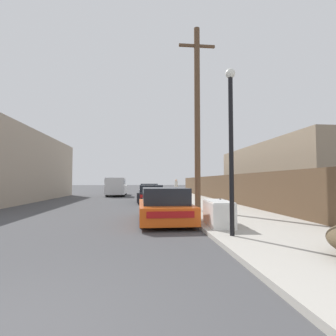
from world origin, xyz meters
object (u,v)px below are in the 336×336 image
parked_sports_car_red (164,206)px  utility_pole (197,115)px  pedestrian (176,187)px  discarded_fridge (218,213)px  street_lamp (231,137)px  car_parked_mid (152,194)px  car_parked_far (149,191)px  pickup_truck (116,187)px

parked_sports_car_red → utility_pole: bearing=53.8°
pedestrian → discarded_fridge: bearing=-93.6°
discarded_fridge → parked_sports_car_red: 2.29m
street_lamp → discarded_fridge: bearing=86.0°
discarded_fridge → parked_sports_car_red: parked_sports_car_red is taller
utility_pole → pedestrian: utility_pole is taller
parked_sports_car_red → car_parked_mid: (-0.12, 9.11, 0.01)m
utility_pole → pedestrian: (1.03, 15.92, -3.80)m
parked_sports_car_red → car_parked_far: car_parked_far is taller
street_lamp → car_parked_far: bearing=95.1°
car_parked_far → pickup_truck: size_ratio=0.70×
car_parked_mid → utility_pole: 7.99m
utility_pole → street_lamp: utility_pole is taller
pickup_truck → utility_pole: utility_pole is taller
discarded_fridge → car_parked_far: bearing=99.8°
utility_pole → pedestrian: size_ratio=5.47×
discarded_fridge → pedestrian: size_ratio=1.11×
parked_sports_car_red → street_lamp: street_lamp is taller
pickup_truck → pedestrian: size_ratio=3.58×
car_parked_mid → pedestrian: 9.86m
discarded_fridge → pickup_truck: bearing=108.4°
parked_sports_car_red → street_lamp: bearing=-65.8°
utility_pole → pedestrian: bearing=86.3°
parked_sports_car_red → pedestrian: size_ratio=2.66×
parked_sports_car_red → utility_pole: 5.25m
discarded_fridge → utility_pole: utility_pole is taller
parked_sports_car_red → utility_pole: size_ratio=0.49×
pickup_truck → street_lamp: 21.95m
parked_sports_car_red → street_lamp: 4.15m
car_parked_far → pickup_truck: 4.34m
parked_sports_car_red → pickup_truck: pickup_truck is taller
parked_sports_car_red → car_parked_far: (-0.16, 15.34, 0.04)m
discarded_fridge → car_parked_mid: car_parked_mid is taller
utility_pole → street_lamp: 6.19m
car_parked_mid → utility_pole: size_ratio=0.47×
street_lamp → pedestrian: 21.86m
discarded_fridge → utility_pole: bearing=90.6°
utility_pole → pedestrian: 16.40m
parked_sports_car_red → car_parked_mid: bearing=90.1°
car_parked_far → street_lamp: size_ratio=0.93×
car_parked_mid → street_lamp: bearing=-78.8°
pickup_truck → pedestrian: bearing=-176.5°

